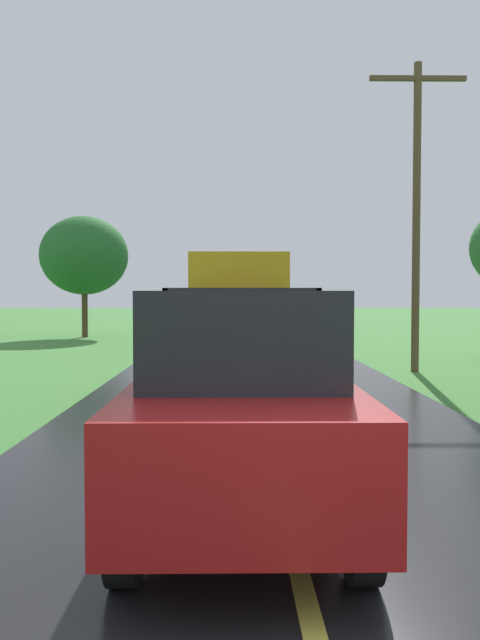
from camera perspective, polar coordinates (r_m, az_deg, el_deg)
banana_truck_near at (r=12.76m, az=-0.11°, el=0.01°), size 2.38×5.82×2.80m
banana_truck_far at (r=24.70m, az=-1.08°, el=1.04°), size 2.38×5.81×2.80m
utility_pole_roadside at (r=16.92m, az=15.78°, el=10.09°), size 2.47×0.20×7.90m
roadside_tree_far_left at (r=30.74m, az=-14.00°, el=5.71°), size 4.13×4.13×5.75m
following_car at (r=5.32m, az=0.10°, el=-7.44°), size 1.74×4.10×1.92m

